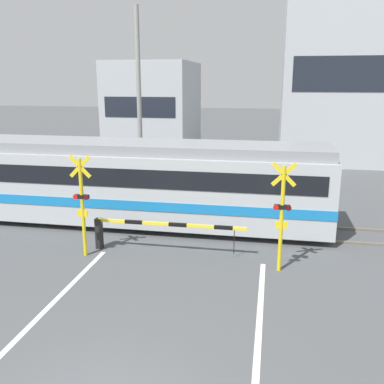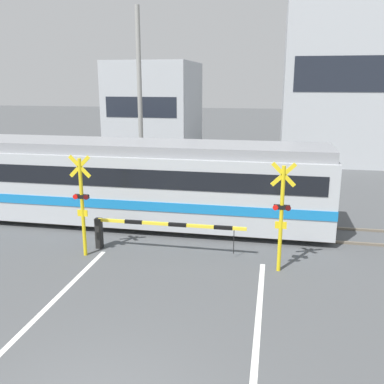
{
  "view_description": "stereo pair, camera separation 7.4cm",
  "coord_description": "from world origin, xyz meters",
  "px_view_note": "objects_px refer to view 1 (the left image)",
  "views": [
    {
      "loc": [
        2.58,
        -5.16,
        5.24
      ],
      "look_at": [
        0.0,
        8.55,
        1.6
      ],
      "focal_mm": 40.0,
      "sensor_mm": 36.0,
      "label": 1
    },
    {
      "loc": [
        2.65,
        -5.15,
        5.24
      ],
      "look_at": [
        0.0,
        8.55,
        1.6
      ],
      "focal_mm": 40.0,
      "sensor_mm": 36.0,
      "label": 2
    }
  ],
  "objects_px": {
    "crossing_barrier_near": "(142,228)",
    "commuter_train": "(97,179)",
    "crossing_signal_left": "(82,202)",
    "crossing_signal_right": "(282,212)",
    "pedestrian": "(218,176)",
    "crossing_barrier_far": "(239,191)"
  },
  "relations": [
    {
      "from": "commuter_train",
      "to": "crossing_signal_left",
      "type": "distance_m",
      "value": 3.37
    },
    {
      "from": "crossing_signal_left",
      "to": "crossing_signal_right",
      "type": "bearing_deg",
      "value": 0.0
    },
    {
      "from": "commuter_train",
      "to": "crossing_barrier_near",
      "type": "xyz_separation_m",
      "value": [
        2.52,
        -2.61,
        -0.9
      ]
    },
    {
      "from": "commuter_train",
      "to": "crossing_signal_right",
      "type": "relative_size",
      "value": 5.46
    },
    {
      "from": "crossing_barrier_near",
      "to": "crossing_signal_left",
      "type": "xyz_separation_m",
      "value": [
        -1.63,
        -0.64,
        0.96
      ]
    },
    {
      "from": "crossing_barrier_near",
      "to": "crossing_signal_right",
      "type": "bearing_deg",
      "value": -8.62
    },
    {
      "from": "crossing_signal_right",
      "to": "pedestrian",
      "type": "distance_m",
      "value": 8.12
    },
    {
      "from": "crossing_barrier_near",
      "to": "pedestrian",
      "type": "xyz_separation_m",
      "value": [
        1.49,
        6.96,
        0.23
      ]
    },
    {
      "from": "commuter_train",
      "to": "crossing_barrier_near",
      "type": "height_order",
      "value": "commuter_train"
    },
    {
      "from": "crossing_barrier_near",
      "to": "crossing_signal_right",
      "type": "distance_m",
      "value": 4.4
    },
    {
      "from": "crossing_barrier_near",
      "to": "crossing_signal_left",
      "type": "distance_m",
      "value": 2.0
    },
    {
      "from": "crossing_barrier_near",
      "to": "crossing_barrier_far",
      "type": "xyz_separation_m",
      "value": [
        2.61,
        5.16,
        0.0
      ]
    },
    {
      "from": "crossing_barrier_near",
      "to": "commuter_train",
      "type": "bearing_deg",
      "value": 134.08
    },
    {
      "from": "crossing_barrier_near",
      "to": "crossing_barrier_far",
      "type": "height_order",
      "value": "same"
    },
    {
      "from": "crossing_signal_left",
      "to": "crossing_barrier_near",
      "type": "bearing_deg",
      "value": 21.51
    },
    {
      "from": "commuter_train",
      "to": "crossing_barrier_far",
      "type": "relative_size",
      "value": 3.56
    },
    {
      "from": "pedestrian",
      "to": "crossing_barrier_near",
      "type": "bearing_deg",
      "value": -102.09
    },
    {
      "from": "crossing_signal_left",
      "to": "pedestrian",
      "type": "xyz_separation_m",
      "value": [
        3.12,
        7.61,
        -0.73
      ]
    },
    {
      "from": "commuter_train",
      "to": "crossing_signal_left",
      "type": "xyz_separation_m",
      "value": [
        0.89,
        -3.25,
        0.07
      ]
    },
    {
      "from": "crossing_signal_left",
      "to": "crossing_signal_right",
      "type": "relative_size",
      "value": 1.0
    },
    {
      "from": "commuter_train",
      "to": "crossing_signal_right",
      "type": "bearing_deg",
      "value": -25.65
    },
    {
      "from": "crossing_signal_left",
      "to": "crossing_signal_right",
      "type": "xyz_separation_m",
      "value": [
        5.87,
        0.0,
        0.0
      ]
    }
  ]
}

